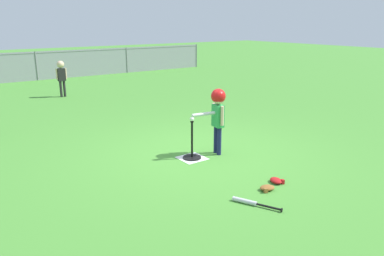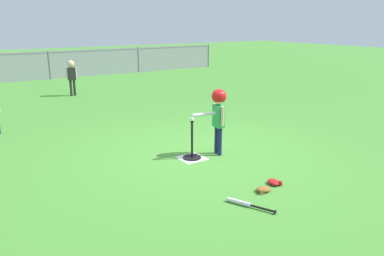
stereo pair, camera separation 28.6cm
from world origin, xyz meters
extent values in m
plane|color=#478C33|center=(0.00, 0.00, 0.00)|extent=(60.00, 60.00, 0.00)
cube|color=white|center=(-0.23, -0.08, 0.00)|extent=(0.44, 0.44, 0.01)
cylinder|color=black|center=(-0.23, -0.08, 0.01)|extent=(0.32, 0.32, 0.03)
cylinder|color=black|center=(-0.23, -0.08, 0.35)|extent=(0.04, 0.04, 0.65)
cylinder|color=black|center=(-0.23, -0.08, 0.66)|extent=(0.06, 0.06, 0.02)
sphere|color=white|center=(-0.23, -0.08, 0.71)|extent=(0.07, 0.07, 0.07)
cylinder|color=#191E4C|center=(0.27, -0.21, 0.25)|extent=(0.08, 0.08, 0.51)
cylinder|color=#191E4C|center=(0.29, -0.10, 0.25)|extent=(0.08, 0.08, 0.51)
cube|color=green|center=(0.28, -0.16, 0.71)|extent=(0.17, 0.24, 0.40)
cylinder|color=beige|center=(0.26, -0.30, 0.74)|extent=(0.06, 0.06, 0.34)
cylinder|color=beige|center=(0.30, -0.02, 0.74)|extent=(0.06, 0.06, 0.34)
sphere|color=beige|center=(0.28, -0.16, 1.03)|extent=(0.23, 0.23, 0.23)
sphere|color=red|center=(0.28, -0.16, 1.06)|extent=(0.26, 0.26, 0.26)
cylinder|color=silver|center=(0.07, -0.13, 0.77)|extent=(0.60, 0.14, 0.06)
cylinder|color=#262626|center=(-0.22, 6.82, 0.25)|extent=(0.08, 0.08, 0.50)
cylinder|color=#262626|center=(-0.33, 6.82, 0.25)|extent=(0.08, 0.08, 0.50)
cube|color=black|center=(-0.28, 6.82, 0.70)|extent=(0.22, 0.14, 0.39)
cylinder|color=beige|center=(-0.14, 6.82, 0.73)|extent=(0.06, 0.06, 0.34)
cylinder|color=beige|center=(-0.42, 6.82, 0.73)|extent=(0.06, 0.06, 0.34)
sphere|color=beige|center=(-0.28, 6.82, 1.02)|extent=(0.22, 0.22, 0.22)
cylinder|color=silver|center=(-0.66, -1.86, 0.03)|extent=(0.19, 0.33, 0.06)
cylinder|color=black|center=(-0.52, -2.16, 0.03)|extent=(0.17, 0.31, 0.03)
cylinder|color=black|center=(-0.45, -2.31, 0.03)|extent=(0.05, 0.03, 0.05)
ellipsoid|color=brown|center=(-0.12, -1.75, 0.04)|extent=(0.26, 0.21, 0.07)
cube|color=brown|center=(-0.21, -1.80, 0.04)|extent=(0.06, 0.05, 0.06)
ellipsoid|color=#B21919|center=(0.17, -1.65, 0.04)|extent=(0.22, 0.26, 0.07)
cube|color=#B21919|center=(0.22, -1.74, 0.04)|extent=(0.05, 0.06, 0.06)
cylinder|color=slate|center=(0.00, 10.90, 0.57)|extent=(0.06, 0.06, 1.15)
cylinder|color=slate|center=(4.00, 10.90, 0.57)|extent=(0.06, 0.06, 1.15)
cylinder|color=slate|center=(8.00, 10.90, 0.57)|extent=(0.06, 0.06, 1.15)
cube|color=gray|center=(0.00, 10.90, 1.09)|extent=(16.00, 0.03, 0.03)
cube|color=gray|center=(0.00, 10.90, 0.57)|extent=(16.00, 0.01, 1.15)
camera|label=1|loc=(-3.86, -5.10, 2.31)|focal=35.23mm
camera|label=2|loc=(-3.63, -5.26, 2.31)|focal=35.23mm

